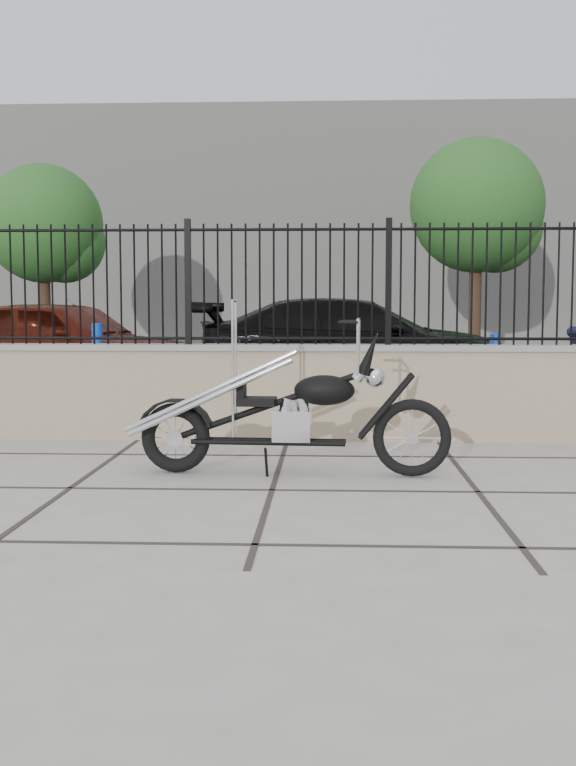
{
  "coord_description": "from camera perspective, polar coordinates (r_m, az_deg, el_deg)",
  "views": [
    {
      "loc": [
        0.42,
        -6.45,
        1.36
      ],
      "look_at": [
        0.08,
        0.92,
        0.71
      ],
      "focal_mm": 42.0,
      "sensor_mm": 36.0,
      "label": 1
    }
  ],
  "objects": [
    {
      "name": "iron_fence",
      "position": [
        8.96,
        -0.01,
        6.31
      ],
      "size": [
        14.0,
        0.08,
        1.2
      ],
      "primitive_type": "cube",
      "color": "black",
      "rests_on": "retaining_wall"
    },
    {
      "name": "bollard_b",
      "position": [
        11.28,
        12.99,
        0.53
      ],
      "size": [
        0.15,
        0.15,
        1.0
      ],
      "primitive_type": "cylinder",
      "rotation": [
        0.0,
        0.0,
        0.29
      ],
      "color": "#0B52AA",
      "rests_on": "ground_plane"
    },
    {
      "name": "car_red",
      "position": [
        14.28,
        -14.12,
        2.37
      ],
      "size": [
        4.66,
        3.06,
        1.47
      ],
      "primitive_type": "imported",
      "rotation": [
        0.0,
        0.0,
        1.24
      ],
      "color": "#48140A",
      "rests_on": "parking_lot"
    },
    {
      "name": "ground_plane",
      "position": [
        6.61,
        -1.03,
        -6.85
      ],
      "size": [
        90.0,
        90.0,
        0.0
      ],
      "primitive_type": "plane",
      "color": "#99968E",
      "rests_on": "ground"
    },
    {
      "name": "bollard_a",
      "position": [
        11.67,
        -12.03,
        1.0
      ],
      "size": [
        0.15,
        0.15,
        1.12
      ],
      "primitive_type": "cylinder",
      "rotation": [
        0.0,
        0.0,
        -0.12
      ],
      "color": "#0C41C0",
      "rests_on": "ground_plane"
    },
    {
      "name": "parking_lot",
      "position": [
        19.0,
        1.39,
        0.92
      ],
      "size": [
        30.0,
        30.0,
        0.0
      ],
      "primitive_type": "plane",
      "color": "black",
      "rests_on": "ground"
    },
    {
      "name": "tree_left",
      "position": [
        23.8,
        -15.33,
        10.07
      ],
      "size": [
        2.99,
        2.99,
        5.04
      ],
      "rotation": [
        0.0,
        0.0,
        -0.18
      ],
      "color": "#382619",
      "rests_on": "ground_plane"
    },
    {
      "name": "chopper_motorcycle",
      "position": [
        7.1,
        -0.11,
        -0.21
      ],
      "size": [
        2.39,
        0.55,
        1.42
      ],
      "primitive_type": null,
      "rotation": [
        0.0,
        0.0,
        -0.06
      ],
      "color": "black",
      "rests_on": "ground_plane"
    },
    {
      "name": "retaining_wall",
      "position": [
        9.0,
        -0.01,
        -0.58
      ],
      "size": [
        14.0,
        0.36,
        0.96
      ],
      "primitive_type": "cube",
      "color": "gray",
      "rests_on": "ground_plane"
    },
    {
      "name": "background_building",
      "position": [
        33.06,
        1.96,
        9.6
      ],
      "size": [
        22.0,
        6.0,
        8.0
      ],
      "primitive_type": "cube",
      "color": "beige",
      "rests_on": "ground_plane"
    },
    {
      "name": "tree_right",
      "position": [
        23.76,
        11.93,
        11.36
      ],
      "size": [
        3.41,
        3.41,
        5.75
      ],
      "rotation": [
        0.0,
        0.0,
        0.32
      ],
      "color": "#382619",
      "rests_on": "ground_plane"
    },
    {
      "name": "car_black",
      "position": [
        14.19,
        4.35,
        2.46
      ],
      "size": [
        5.07,
        2.14,
        1.46
      ],
      "primitive_type": "imported",
      "rotation": [
        0.0,
        0.0,
        1.59
      ],
      "color": "black",
      "rests_on": "parking_lot"
    }
  ]
}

